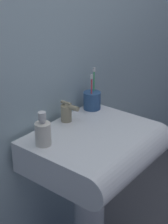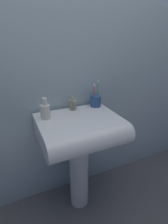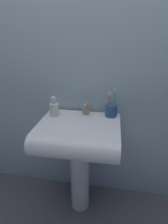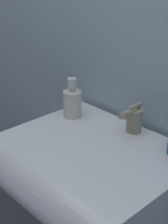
% 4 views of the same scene
% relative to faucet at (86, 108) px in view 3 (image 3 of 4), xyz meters
% --- Properties ---
extents(ground_plane, '(6.00, 6.00, 0.00)m').
position_rel_faucet_xyz_m(ground_plane, '(-0.02, -0.15, -0.84)').
color(ground_plane, '#4C4C51').
rests_on(ground_plane, ground).
extents(wall_back, '(5.00, 0.05, 2.40)m').
position_rel_faucet_xyz_m(wall_back, '(-0.02, 0.10, 0.36)').
color(wall_back, '#9EB7C1').
rests_on(wall_back, ground).
extents(sink_pedestal, '(0.15, 0.15, 0.65)m').
position_rel_faucet_xyz_m(sink_pedestal, '(-0.02, -0.15, -0.51)').
color(sink_pedestal, white).
rests_on(sink_pedestal, ground).
extents(sink_basin, '(0.55, 0.47, 0.14)m').
position_rel_faucet_xyz_m(sink_basin, '(-0.02, -0.20, -0.12)').
color(sink_basin, white).
rests_on(sink_basin, sink_pedestal).
extents(faucet, '(0.05, 0.10, 0.10)m').
position_rel_faucet_xyz_m(faucet, '(0.00, 0.00, 0.00)').
color(faucet, tan).
rests_on(faucet, sink_basin).
extents(toothbrush_cup, '(0.09, 0.09, 0.21)m').
position_rel_faucet_xyz_m(toothbrush_cup, '(0.19, -0.00, -0.00)').
color(toothbrush_cup, '#2D5184').
rests_on(toothbrush_cup, sink_basin).
extents(soap_bottle, '(0.06, 0.06, 0.14)m').
position_rel_faucet_xyz_m(soap_bottle, '(-0.22, -0.07, 0.01)').
color(soap_bottle, silver).
rests_on(soap_bottle, sink_basin).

